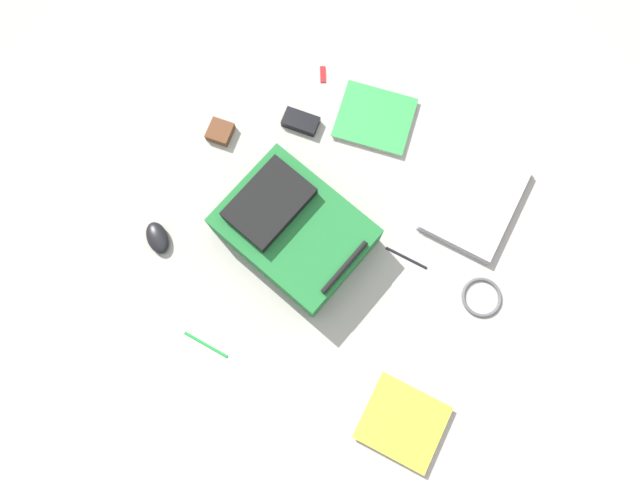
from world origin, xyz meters
name	(u,v)px	position (x,y,z in m)	size (l,w,h in m)	color
ground_plane	(330,235)	(0.00, 0.00, 0.00)	(3.56, 3.56, 0.00)	gray
backpack	(293,228)	(0.05, -0.10, 0.07)	(0.40, 0.48, 0.16)	#1E662D
laptop	(475,200)	(-0.30, 0.36, 0.02)	(0.34, 0.25, 0.03)	#929296
book_comic	(375,118)	(-0.41, -0.05, 0.01)	(0.25, 0.27, 0.02)	silver
book_red	(402,422)	(0.40, 0.43, 0.01)	(0.20, 0.22, 0.02)	silver
computer_mouse	(158,238)	(0.25, -0.47, 0.02)	(0.06, 0.11, 0.03)	black
cable_coil	(482,297)	(-0.03, 0.50, 0.01)	(0.12, 0.12, 0.01)	#4C4C51
power_brick	(301,122)	(-0.29, -0.25, 0.01)	(0.06, 0.11, 0.03)	black
pen_black	(206,345)	(0.47, -0.18, 0.00)	(0.01, 0.01, 0.15)	#198C33
pen_blue	(406,258)	(-0.04, 0.24, 0.00)	(0.01, 0.01, 0.14)	black
earbud_pouch	(220,132)	(-0.14, -0.47, 0.01)	(0.07, 0.07, 0.03)	#59331E
usb_stick	(323,74)	(-0.48, -0.27, 0.00)	(0.02, 0.06, 0.01)	#B21919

